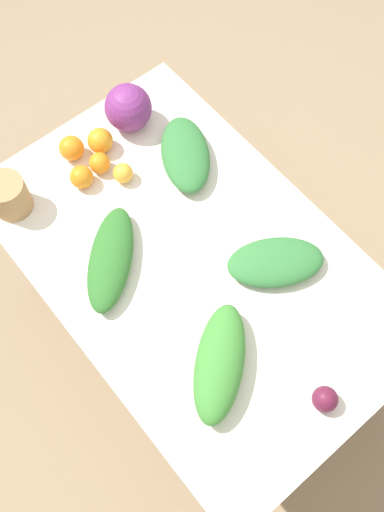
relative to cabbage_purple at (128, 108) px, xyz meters
name	(u,v)px	position (x,y,z in m)	size (l,w,h in m)	color
ground_plane	(192,335)	(-0.52, 0.16, -0.86)	(8.00, 8.00, 0.00)	#937A5B
dining_table	(192,273)	(-0.52, 0.16, -0.19)	(1.33, 0.83, 0.78)	silver
cabbage_purple	(128,108)	(0.00, 0.00, 0.00)	(0.16, 0.16, 0.16)	#7A2D75
paper_bag	(9,196)	(-0.03, 0.48, -0.02)	(0.12, 0.12, 0.12)	#A87F51
greens_bunch_kale	(220,363)	(-0.83, 0.32, -0.03)	(0.34, 0.13, 0.10)	#3D8433
greens_bunch_scallion	(111,259)	(-0.38, 0.36, -0.04)	(0.34, 0.12, 0.07)	#2D6B28
greens_bunch_beet_tops	(185,154)	(-0.24, -0.05, -0.04)	(0.29, 0.15, 0.08)	#337538
greens_bunch_dandelion	(276,262)	(-0.70, -0.01, -0.05)	(0.29, 0.16, 0.06)	#337538
beet_root	(324,400)	(-1.07, 0.17, -0.04)	(0.07, 0.07, 0.07)	#5B1933
orange_0	(100,163)	(-0.09, 0.19, -0.04)	(0.07, 0.07, 0.07)	orange
orange_1	(100,141)	(-0.02, 0.14, -0.04)	(0.08, 0.08, 0.08)	orange
orange_2	(71,148)	(0.01, 0.22, -0.04)	(0.08, 0.08, 0.08)	orange
orange_3	(81,177)	(-0.10, 0.26, -0.04)	(0.07, 0.07, 0.07)	orange
orange_4	(123,173)	(-0.16, 0.15, -0.05)	(0.06, 0.06, 0.06)	#F9A833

